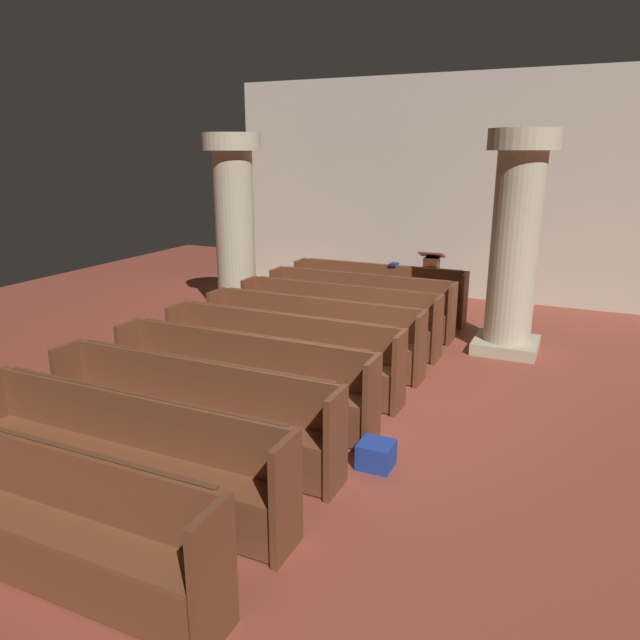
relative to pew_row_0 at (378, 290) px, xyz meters
name	(u,v)px	position (x,y,z in m)	size (l,w,h in m)	color
ground_plane	(347,399)	(0.92, -3.81, -0.52)	(19.20, 19.20, 0.00)	brown
back_wall	(459,189)	(0.92, 2.27, 1.73)	(10.00, 0.16, 4.50)	beige
pew_row_0	(378,290)	(0.00, 0.00, 0.00)	(3.26, 0.47, 0.97)	brown
pew_row_1	(360,301)	(0.00, -0.96, 0.00)	(3.26, 0.46, 0.97)	brown
pew_row_2	(338,315)	(0.00, -1.91, 0.00)	(3.26, 0.46, 0.97)	brown
pew_row_3	(312,331)	(0.00, -2.87, 0.00)	(3.26, 0.47, 0.97)	brown
pew_row_4	(281,351)	(0.00, -3.83, 0.00)	(3.26, 0.46, 0.97)	brown
pew_row_5	(241,376)	(0.00, -4.79, 0.00)	(3.26, 0.46, 0.97)	brown
pew_row_6	(191,407)	(0.00, -5.74, 0.00)	(3.26, 0.47, 0.97)	brown
pew_row_7	(123,450)	(0.00, -6.70, 0.00)	(3.26, 0.46, 0.97)	brown
pew_row_8	(29,509)	(0.00, -7.66, 0.00)	(3.26, 0.46, 0.97)	brown
pillar_aisle_side	(515,240)	(2.47, -1.02, 1.21)	(1.02, 1.02, 3.31)	tan
pillar_far_side	(235,224)	(-2.42, -1.02, 1.21)	(1.02, 1.02, 3.31)	tan
lectern	(430,282)	(0.66, 1.36, -0.07)	(0.48, 0.45, 1.08)	#492215
hymn_book	(394,264)	(0.24, 0.19, 0.47)	(0.14, 0.21, 0.04)	navy
kneeler_box_blue	(376,455)	(1.79, -5.21, -0.39)	(0.33, 0.32, 0.26)	navy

